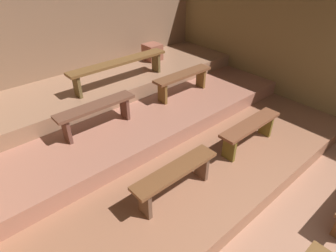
{
  "coord_description": "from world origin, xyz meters",
  "views": [
    {
      "loc": [
        -2.39,
        0.33,
        2.79
      ],
      "look_at": [
        -0.13,
        2.9,
        0.56
      ],
      "focal_mm": 30.27,
      "sensor_mm": 36.0,
      "label": 1
    }
  ],
  "objects_px": {
    "bench_lower_right": "(250,129)",
    "bench_middle_right": "(183,78)",
    "wooden_crate_upper": "(152,52)",
    "bench_lower_left": "(175,175)",
    "bench_middle_left": "(96,111)",
    "bench_upper_center": "(119,65)"
  },
  "relations": [
    {
      "from": "bench_lower_left",
      "to": "bench_lower_right",
      "type": "relative_size",
      "value": 1.0
    },
    {
      "from": "bench_middle_right",
      "to": "wooden_crate_upper",
      "type": "bearing_deg",
      "value": 75.97
    },
    {
      "from": "bench_lower_right",
      "to": "bench_middle_right",
      "type": "height_order",
      "value": "bench_middle_right"
    },
    {
      "from": "bench_middle_right",
      "to": "wooden_crate_upper",
      "type": "distance_m",
      "value": 1.27
    },
    {
      "from": "bench_lower_right",
      "to": "wooden_crate_upper",
      "type": "bearing_deg",
      "value": 81.1
    },
    {
      "from": "bench_lower_left",
      "to": "bench_middle_right",
      "type": "bearing_deg",
      "value": 44.02
    },
    {
      "from": "bench_middle_left",
      "to": "bench_lower_right",
      "type": "bearing_deg",
      "value": -44.02
    },
    {
      "from": "bench_lower_left",
      "to": "wooden_crate_upper",
      "type": "distance_m",
      "value": 3.36
    },
    {
      "from": "bench_lower_right",
      "to": "bench_upper_center",
      "type": "xyz_separation_m",
      "value": [
        -0.72,
        2.21,
        0.5
      ]
    },
    {
      "from": "bench_lower_left",
      "to": "wooden_crate_upper",
      "type": "height_order",
      "value": "wooden_crate_upper"
    },
    {
      "from": "bench_middle_left",
      "to": "bench_upper_center",
      "type": "bearing_deg",
      "value": 38.43
    },
    {
      "from": "bench_lower_left",
      "to": "bench_lower_right",
      "type": "height_order",
      "value": "same"
    },
    {
      "from": "bench_lower_left",
      "to": "bench_upper_center",
      "type": "height_order",
      "value": "bench_upper_center"
    },
    {
      "from": "bench_lower_right",
      "to": "wooden_crate_upper",
      "type": "distance_m",
      "value": 2.81
    },
    {
      "from": "wooden_crate_upper",
      "to": "bench_lower_left",
      "type": "bearing_deg",
      "value": -124.38
    },
    {
      "from": "bench_upper_center",
      "to": "wooden_crate_upper",
      "type": "height_order",
      "value": "bench_upper_center"
    },
    {
      "from": "bench_middle_left",
      "to": "bench_middle_right",
      "type": "xyz_separation_m",
      "value": [
        1.71,
        0.0,
        0.0
      ]
    },
    {
      "from": "bench_lower_right",
      "to": "wooden_crate_upper",
      "type": "relative_size",
      "value": 3.53
    },
    {
      "from": "bench_lower_left",
      "to": "bench_lower_right",
      "type": "distance_m",
      "value": 1.46
    },
    {
      "from": "bench_lower_left",
      "to": "wooden_crate_upper",
      "type": "bearing_deg",
      "value": 55.62
    },
    {
      "from": "bench_middle_right",
      "to": "bench_lower_left",
      "type": "bearing_deg",
      "value": -135.98
    },
    {
      "from": "bench_lower_left",
      "to": "bench_middle_left",
      "type": "relative_size",
      "value": 0.97
    }
  ]
}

